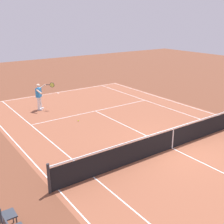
{
  "coord_description": "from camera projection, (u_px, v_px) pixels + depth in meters",
  "views": [
    {
      "loc": [
        -7.73,
        8.76,
        5.54
      ],
      "look_at": [
        3.48,
        0.8,
        0.9
      ],
      "focal_mm": 45.3,
      "sensor_mm": 36.0,
      "label": 1
    }
  ],
  "objects": [
    {
      "name": "court_line_markings",
      "position": [
        172.0,
        148.0,
        12.56
      ],
      "size": [
        23.85,
        11.05,
        0.01
      ],
      "color": "white",
      "rests_on": "ground_plane"
    },
    {
      "name": "spectator_chair_6",
      "position": [
        4.0,
        214.0,
        7.56
      ],
      "size": [
        0.44,
        0.44,
        0.88
      ],
      "color": "#38383D",
      "rests_on": "ground_plane"
    },
    {
      "name": "court_slab",
      "position": [
        172.0,
        148.0,
        12.56
      ],
      "size": [
        24.2,
        11.4,
        0.0
      ],
      "primitive_type": "cube",
      "color": "#935138",
      "rests_on": "ground_plane"
    },
    {
      "name": "ground_plane",
      "position": [
        172.0,
        148.0,
        12.56
      ],
      "size": [
        60.0,
        60.0,
        0.0
      ],
      "primitive_type": "plane",
      "color": "brown"
    },
    {
      "name": "tennis_ball",
      "position": [
        78.0,
        121.0,
        15.78
      ],
      "size": [
        0.07,
        0.07,
        0.07
      ],
      "primitive_type": "sphere",
      "color": "#CCE01E",
      "rests_on": "ground_plane"
    },
    {
      "name": "tennis_net",
      "position": [
        173.0,
        138.0,
        12.4
      ],
      "size": [
        0.1,
        11.7,
        1.08
      ],
      "color": "#2D2D33",
      "rests_on": "ground_plane"
    },
    {
      "name": "tennis_player_near",
      "position": [
        39.0,
        95.0,
        17.51
      ],
      "size": [
        0.74,
        1.12,
        1.7
      ],
      "color": "white",
      "rests_on": "ground_plane"
    }
  ]
}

